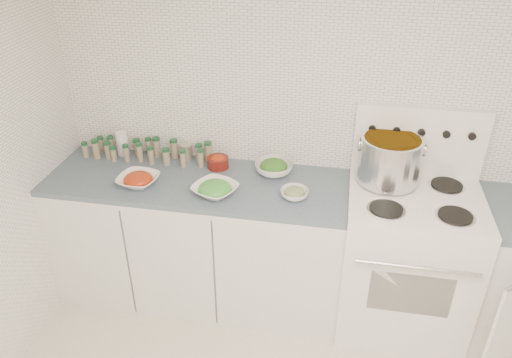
# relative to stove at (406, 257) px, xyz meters

# --- Properties ---
(room_walls) EXTENTS (3.54, 3.04, 2.52)m
(room_walls) POSITION_rel_stove_xyz_m (-0.48, -1.19, 1.06)
(room_walls) COLOR white
(room_walls) RESTS_ON ground
(counter_left) EXTENTS (1.85, 0.62, 0.90)m
(counter_left) POSITION_rel_stove_xyz_m (-1.30, 0.00, -0.05)
(counter_left) COLOR white
(counter_left) RESTS_ON ground
(stove) EXTENTS (0.76, 0.70, 1.36)m
(stove) POSITION_rel_stove_xyz_m (0.00, 0.00, 0.00)
(stove) COLOR white
(stove) RESTS_ON ground
(stock_pot) EXTENTS (0.38, 0.36, 0.27)m
(stock_pot) POSITION_rel_stove_xyz_m (-0.17, 0.14, 0.60)
(stock_pot) COLOR silver
(stock_pot) RESTS_ON stove
(bowl_tomato) EXTENTS (0.27, 0.27, 0.08)m
(bowl_tomato) POSITION_rel_stove_xyz_m (-1.63, -0.11, 0.44)
(bowl_tomato) COLOR white
(bowl_tomato) RESTS_ON counter_left
(bowl_snowpea) EXTENTS (0.33, 0.33, 0.08)m
(bowl_snowpea) POSITION_rel_stove_xyz_m (-1.15, -0.13, 0.44)
(bowl_snowpea) COLOR white
(bowl_snowpea) RESTS_ON counter_left
(bowl_broccoli) EXTENTS (0.29, 0.29, 0.09)m
(bowl_broccoli) POSITION_rel_stove_xyz_m (-0.85, 0.17, 0.45)
(bowl_broccoli) COLOR white
(bowl_broccoli) RESTS_ON counter_left
(bowl_zucchini) EXTENTS (0.18, 0.18, 0.07)m
(bowl_zucchini) POSITION_rel_stove_xyz_m (-0.69, -0.09, 0.43)
(bowl_zucchini) COLOR white
(bowl_zucchini) RESTS_ON counter_left
(bowl_pepper) EXTENTS (0.14, 0.14, 0.08)m
(bowl_pepper) POSITION_rel_stove_xyz_m (-1.21, 0.19, 0.44)
(bowl_pepper) COLOR #5C150F
(bowl_pepper) RESTS_ON counter_left
(salt_canister) EXTENTS (0.09, 0.09, 0.16)m
(salt_canister) POSITION_rel_stove_xyz_m (-1.88, 0.25, 0.48)
(salt_canister) COLOR white
(salt_canister) RESTS_ON counter_left
(tin_can) EXTENTS (0.09, 0.09, 0.11)m
(tin_can) POSITION_rel_stove_xyz_m (-1.44, 0.26, 0.46)
(tin_can) COLOR #B0AA95
(tin_can) RESTS_ON counter_left
(spice_cluster) EXTENTS (0.86, 0.16, 0.14)m
(spice_cluster) POSITION_rel_stove_xyz_m (-1.70, 0.21, 0.47)
(spice_cluster) COLOR gray
(spice_cluster) RESTS_ON counter_left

